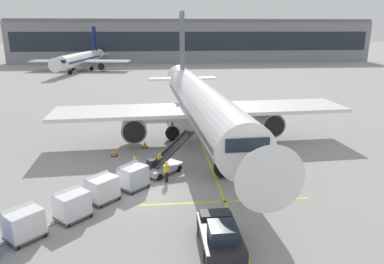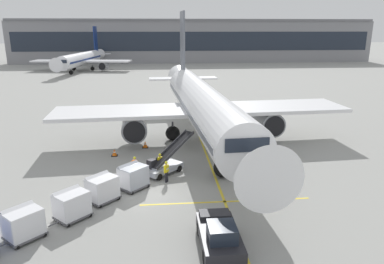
# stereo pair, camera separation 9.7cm
# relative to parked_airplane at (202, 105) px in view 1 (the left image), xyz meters

# --- Properties ---
(ground_plane) EXTENTS (600.00, 600.00, 0.00)m
(ground_plane) POSITION_rel_parked_airplane_xyz_m (-5.42, -12.79, -3.98)
(ground_plane) COLOR gray
(parked_airplane) EXTENTS (30.87, 41.17, 14.05)m
(parked_airplane) POSITION_rel_parked_airplane_xyz_m (0.00, 0.00, 0.00)
(parked_airplane) COLOR white
(parked_airplane) RESTS_ON ground
(belt_loader) EXTENTS (4.63, 4.64, 3.03)m
(belt_loader) POSITION_rel_parked_airplane_xyz_m (-4.11, -8.49, -3.11)
(belt_loader) COLOR #A3A8B2
(belt_loader) RESTS_ON ground
(baggage_cart_lead) EXTENTS (2.54, 2.55, 1.91)m
(baggage_cart_lead) POSITION_rel_parked_airplane_xyz_m (-6.56, -11.39, -2.98)
(baggage_cart_lead) COLOR #515156
(baggage_cart_lead) RESTS_ON ground
(baggage_cart_second) EXTENTS (2.54, 2.55, 1.91)m
(baggage_cart_second) POSITION_rel_parked_airplane_xyz_m (-8.57, -13.29, -2.98)
(baggage_cart_second) COLOR #515156
(baggage_cart_second) RESTS_ON ground
(baggage_cart_third) EXTENTS (2.54, 2.55, 1.91)m
(baggage_cart_third) POSITION_rel_parked_airplane_xyz_m (-10.13, -15.58, -2.98)
(baggage_cart_third) COLOR #515156
(baggage_cart_third) RESTS_ON ground
(baggage_cart_fourth) EXTENTS (2.54, 2.55, 1.91)m
(baggage_cart_fourth) POSITION_rel_parked_airplane_xyz_m (-12.36, -17.67, -2.98)
(baggage_cart_fourth) COLOR #515156
(baggage_cart_fourth) RESTS_ON ground
(pushback_tug) EXTENTS (2.15, 4.41, 1.83)m
(pushback_tug) POSITION_rel_parked_airplane_xyz_m (-1.34, -19.68, -3.15)
(pushback_tug) COLOR #232328
(pushback_tug) RESTS_ON ground
(ground_crew_by_loader) EXTENTS (0.41, 0.48, 1.74)m
(ground_crew_by_loader) POSITION_rel_parked_airplane_xyz_m (-4.02, -10.44, -2.98)
(ground_crew_by_loader) COLOR black
(ground_crew_by_loader) RESTS_ON ground
(ground_crew_by_carts) EXTENTS (0.44, 0.44, 1.74)m
(ground_crew_by_carts) POSITION_rel_parked_airplane_xyz_m (-4.51, -8.56, -2.98)
(ground_crew_by_carts) COLOR #514C42
(ground_crew_by_carts) RESTS_ON ground
(ground_crew_marshaller) EXTENTS (0.57, 0.29, 1.74)m
(ground_crew_marshaller) POSITION_rel_parked_airplane_xyz_m (-6.54, -9.15, -2.98)
(ground_crew_marshaller) COLOR black
(ground_crew_marshaller) RESTS_ON ground
(safety_cone_engine_keepout) EXTENTS (0.58, 0.58, 0.66)m
(safety_cone_engine_keepout) POSITION_rel_parked_airplane_xyz_m (-8.82, -3.87, -3.66)
(safety_cone_engine_keepout) COLOR black
(safety_cone_engine_keepout) RESTS_ON ground
(safety_cone_wingtip) EXTENTS (0.60, 0.60, 0.68)m
(safety_cone_wingtip) POSITION_rel_parked_airplane_xyz_m (-5.99, -1.61, -3.65)
(safety_cone_wingtip) COLOR black
(safety_cone_wingtip) RESTS_ON ground
(apron_guidance_line_lead_in) EXTENTS (0.20, 110.00, 0.01)m
(apron_guidance_line_lead_in) POSITION_rel_parked_airplane_xyz_m (-0.05, -0.69, -3.97)
(apron_guidance_line_lead_in) COLOR yellow
(apron_guidance_line_lead_in) RESTS_ON ground
(apron_guidance_line_stop_bar) EXTENTS (12.00, 0.20, 0.01)m
(apron_guidance_line_stop_bar) POSITION_rel_parked_airplane_xyz_m (0.04, -14.19, -3.97)
(apron_guidance_line_stop_bar) COLOR yellow
(apron_guidance_line_stop_bar) RESTS_ON ground
(terminal_building) EXTENTS (128.23, 15.10, 15.01)m
(terminal_building) POSITION_rel_parked_airplane_xyz_m (8.68, 99.06, 3.48)
(terminal_building) COLOR gray
(terminal_building) RESTS_ON ground
(distant_airplane) EXTENTS (28.54, 37.61, 12.48)m
(distant_airplane) POSITION_rel_parked_airplane_xyz_m (-26.45, 70.78, -0.71)
(distant_airplane) COLOR white
(distant_airplane) RESTS_ON ground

